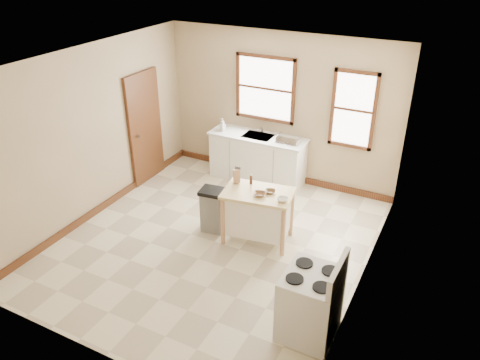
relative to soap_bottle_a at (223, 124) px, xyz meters
name	(u,v)px	position (x,y,z in m)	size (l,w,h in m)	color
floor	(215,242)	(1.04, -2.17, -1.03)	(5.00, 5.00, 0.00)	beige
ceiling	(209,63)	(1.04, -2.17, 1.77)	(5.00, 5.00, 0.00)	white
wall_back	(280,109)	(1.04, 0.33, 0.37)	(4.50, 0.04, 2.80)	tan
wall_left	(92,134)	(-1.21, -2.17, 0.37)	(0.04, 5.00, 2.80)	tan
wall_right	(371,197)	(3.29, -2.17, 0.37)	(0.04, 5.00, 2.80)	tan
window_main	(265,88)	(0.74, 0.31, 0.72)	(1.17, 0.06, 1.22)	#421A12
window_side	(353,110)	(2.39, 0.31, 0.57)	(0.77, 0.06, 1.37)	#421A12
door_left	(145,128)	(-1.17, -0.87, 0.02)	(0.06, 0.90, 2.10)	#421A12
baseboard_back	(277,174)	(1.04, 0.30, -0.97)	(4.50, 0.04, 0.12)	#421A12
baseboard_left	(104,205)	(-1.18, -2.17, -0.97)	(0.04, 5.00, 0.12)	#421A12
sink_counter	(258,158)	(0.74, 0.03, -0.57)	(1.86, 0.62, 0.92)	white
faucet	(262,127)	(0.74, 0.21, 0.00)	(0.03, 0.03, 0.22)	silver
soap_bottle_a	(223,124)	(0.00, 0.00, 0.00)	(0.09, 0.09, 0.22)	#B2B2B2
soap_bottle_b	(223,126)	(0.03, -0.06, -0.01)	(0.09, 0.09, 0.20)	#B2B2B2
dish_rack	(289,139)	(1.37, 0.01, -0.06)	(0.43, 0.32, 0.11)	silver
kitchen_island	(258,216)	(1.60, -1.80, -0.61)	(1.04, 0.66, 0.85)	#DCBD81
knife_block	(237,176)	(1.17, -1.67, -0.08)	(0.10, 0.10, 0.20)	tan
pepper_grinder	(251,179)	(1.39, -1.61, -0.11)	(0.04, 0.04, 0.15)	#452312
bowl_a	(259,194)	(1.66, -1.89, -0.16)	(0.18, 0.18, 0.04)	brown
bowl_b	(270,192)	(1.77, -1.74, -0.16)	(0.16, 0.16, 0.04)	brown
bowl_c	(283,200)	(2.03, -1.88, -0.16)	(0.16, 0.16, 0.05)	white
trash_bin	(213,210)	(0.85, -1.88, -0.67)	(0.38, 0.32, 0.73)	gray
gas_stove	(311,295)	(2.96, -3.27, -0.47)	(0.69, 0.69, 1.12)	silver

